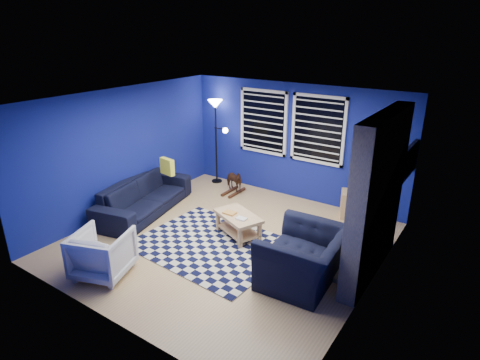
% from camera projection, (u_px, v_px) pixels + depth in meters
% --- Properties ---
extents(floor, '(5.00, 5.00, 0.00)m').
position_uv_depth(floor, '(226.00, 241.00, 7.13)').
color(floor, tan).
rests_on(floor, ground).
extents(ceiling, '(5.00, 5.00, 0.00)m').
position_uv_depth(ceiling, '(224.00, 100.00, 6.23)').
color(ceiling, white).
rests_on(ceiling, wall_back).
extents(wall_back, '(5.00, 0.00, 5.00)m').
position_uv_depth(wall_back, '(294.00, 142.00, 8.61)').
color(wall_back, navy).
rests_on(wall_back, floor).
extents(wall_left, '(0.00, 5.00, 5.00)m').
position_uv_depth(wall_left, '(124.00, 151.00, 7.98)').
color(wall_left, navy).
rests_on(wall_left, floor).
extents(wall_right, '(0.00, 5.00, 5.00)m').
position_uv_depth(wall_right, '(376.00, 212.00, 5.37)').
color(wall_right, navy).
rests_on(wall_right, floor).
extents(fireplace, '(0.65, 2.00, 2.50)m').
position_uv_depth(fireplace, '(376.00, 201.00, 5.85)').
color(fireplace, gray).
rests_on(fireplace, floor).
extents(window_left, '(1.17, 0.06, 1.42)m').
position_uv_depth(window_left, '(263.00, 122.00, 8.85)').
color(window_left, black).
rests_on(window_left, wall_back).
extents(window_right, '(1.17, 0.06, 1.42)m').
position_uv_depth(window_right, '(318.00, 130.00, 8.17)').
color(window_right, black).
rests_on(window_right, wall_back).
extents(tv, '(0.07, 1.00, 0.58)m').
position_uv_depth(tv, '(408.00, 162.00, 6.89)').
color(tv, black).
rests_on(tv, wall_right).
extents(rug, '(2.62, 2.15, 0.02)m').
position_uv_depth(rug, '(212.00, 245.00, 7.00)').
color(rug, black).
rests_on(rug, floor).
extents(sofa, '(2.47, 1.39, 0.68)m').
position_uv_depth(sofa, '(144.00, 196.00, 8.14)').
color(sofa, black).
rests_on(sofa, floor).
extents(armchair_big, '(1.33, 1.18, 0.82)m').
position_uv_depth(armchair_big, '(303.00, 258.00, 5.86)').
color(armchair_big, black).
rests_on(armchair_big, floor).
extents(armchair_bent, '(1.00, 1.01, 0.73)m').
position_uv_depth(armchair_bent, '(102.00, 253.00, 6.07)').
color(armchair_bent, gray).
rests_on(armchair_bent, floor).
extents(rocking_horse, '(0.42, 0.64, 0.50)m').
position_uv_depth(rocking_horse, '(233.00, 180.00, 9.06)').
color(rocking_horse, '#4A2D17').
rests_on(rocking_horse, floor).
extents(coffee_table, '(1.04, 0.84, 0.45)m').
position_uv_depth(coffee_table, '(238.00, 221.00, 7.19)').
color(coffee_table, tan).
rests_on(coffee_table, rug).
extents(cabinet, '(0.74, 0.63, 0.62)m').
position_uv_depth(cabinet, '(357.00, 204.00, 7.94)').
color(cabinet, tan).
rests_on(cabinet, floor).
extents(floor_lamp, '(0.55, 0.34, 2.01)m').
position_uv_depth(floor_lamp, '(216.00, 116.00, 9.26)').
color(floor_lamp, black).
rests_on(floor_lamp, floor).
extents(throw_pillow, '(0.37, 0.16, 0.34)m').
position_uv_depth(throw_pillow, '(167.00, 167.00, 8.32)').
color(throw_pillow, '#F1F038').
rests_on(throw_pillow, sofa).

